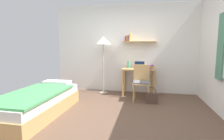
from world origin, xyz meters
TOP-DOWN VIEW (x-y plane):
  - ground_plane at (0.00, 0.00)m, footprint 5.28×5.28m
  - wall_back at (0.00, 2.02)m, footprint 4.40×0.27m
  - bed at (-1.54, -0.17)m, footprint 0.92×2.01m
  - desk at (0.36, 1.70)m, footprint 0.92×0.57m
  - desk_chair at (0.46, 1.20)m, footprint 0.43×0.41m
  - standing_lamp at (-0.65, 1.67)m, footprint 0.44×0.44m
  - laptop at (0.38, 1.72)m, footprint 0.31×0.22m
  - water_bottle at (0.07, 1.72)m, footprint 0.07×0.07m
  - book_stack at (0.67, 1.67)m, footprint 0.20×0.24m
  - handbag at (0.72, 0.97)m, footprint 0.27×0.11m

SIDE VIEW (x-z plane):
  - ground_plane at x=0.00m, z-range 0.00..0.00m
  - handbag at x=0.72m, z-range -0.06..0.34m
  - bed at x=-1.54m, z-range -0.03..0.51m
  - desk_chair at x=0.46m, z-range 0.05..0.96m
  - desk at x=0.36m, z-range 0.22..0.98m
  - laptop at x=0.38m, z-range 0.70..0.92m
  - book_stack at x=0.67m, z-range 0.76..0.87m
  - water_bottle at x=0.07m, z-range 0.76..0.95m
  - wall_back at x=0.00m, z-range 0.00..2.60m
  - standing_lamp at x=-0.65m, z-range 0.64..2.29m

